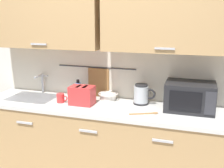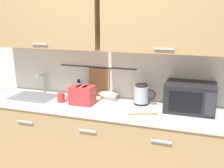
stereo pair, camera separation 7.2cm
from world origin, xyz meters
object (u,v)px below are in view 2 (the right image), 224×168
Objects in this scene: wooden_spoon at (147,114)px; electric_kettle at (142,95)px; mixing_bowl at (109,96)px; dish_soap_bottle at (79,89)px; mug_near_sink at (61,98)px; toaster at (82,95)px; microwave at (190,97)px.

electric_kettle is at bearing 111.91° from wooden_spoon.
wooden_spoon is (0.11, -0.28, -0.10)m from electric_kettle.
wooden_spoon is at bearing -32.55° from mixing_bowl.
dish_soap_bottle is 0.75× the size of wooden_spoon.
mixing_bowl reaches higher than wooden_spoon.
mug_near_sink is at bearing -152.38° from mixing_bowl.
mug_near_sink is 0.56× the size of mixing_bowl.
dish_soap_bottle is 0.90m from wooden_spoon.
mixing_bowl is at bearing 147.45° from wooden_spoon.
toaster reaches higher than wooden_spoon.
mixing_bowl is (0.44, 0.23, -0.00)m from mug_near_sink.
toaster is (0.24, 0.01, 0.05)m from mug_near_sink.
mixing_bowl is at bearing -2.00° from dish_soap_bottle.
dish_soap_bottle reaches higher than toaster.
mixing_bowl is at bearing 27.62° from mug_near_sink.
toaster is 0.70m from wooden_spoon.
microwave is 2.15× the size of mixing_bowl.
dish_soap_bottle is at bearing 175.82° from microwave.
mixing_bowl is at bearing 175.70° from electric_kettle.
electric_kettle reaches higher than wooden_spoon.
dish_soap_bottle is 0.92× the size of mixing_bowl.
microwave is at bearing -4.18° from dish_soap_bottle.
mug_near_sink is 0.93m from wooden_spoon.
dish_soap_bottle is (-1.20, 0.09, -0.05)m from microwave.
electric_kettle reaches higher than mixing_bowl.
microwave is 1.80× the size of toaster.
microwave reaches higher than toaster.
microwave is 3.83× the size of mug_near_sink.
mug_near_sink is at bearing -177.57° from toaster.
dish_soap_bottle is 0.36m from mixing_bowl.
electric_kettle reaches higher than mug_near_sink.
microwave is 1.30m from mug_near_sink.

